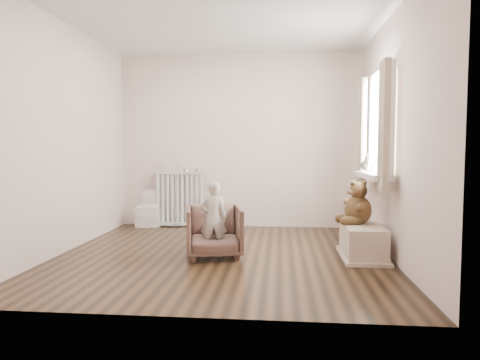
# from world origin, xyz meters

# --- Properties ---
(floor) EXTENTS (3.60, 3.60, 0.01)m
(floor) POSITION_xyz_m (0.00, 0.00, 0.00)
(floor) COLOR black
(floor) RESTS_ON ground
(ceiling) EXTENTS (3.60, 3.60, 0.01)m
(ceiling) POSITION_xyz_m (0.00, 0.00, 2.60)
(ceiling) COLOR white
(ceiling) RESTS_ON ground
(back_wall) EXTENTS (3.60, 0.02, 2.60)m
(back_wall) POSITION_xyz_m (0.00, 1.80, 1.30)
(back_wall) COLOR white
(back_wall) RESTS_ON ground
(front_wall) EXTENTS (3.60, 0.02, 2.60)m
(front_wall) POSITION_xyz_m (0.00, -1.80, 1.30)
(front_wall) COLOR white
(front_wall) RESTS_ON ground
(left_wall) EXTENTS (0.02, 3.60, 2.60)m
(left_wall) POSITION_xyz_m (-1.80, 0.00, 1.30)
(left_wall) COLOR white
(left_wall) RESTS_ON ground
(right_wall) EXTENTS (0.02, 3.60, 2.60)m
(right_wall) POSITION_xyz_m (1.80, 0.00, 1.30)
(right_wall) COLOR white
(right_wall) RESTS_ON ground
(window) EXTENTS (0.03, 0.90, 1.10)m
(window) POSITION_xyz_m (1.76, 0.30, 1.45)
(window) COLOR white
(window) RESTS_ON right_wall
(window_sill) EXTENTS (0.22, 1.10, 0.06)m
(window_sill) POSITION_xyz_m (1.67, 0.30, 0.87)
(window_sill) COLOR silver
(window_sill) RESTS_ON right_wall
(curtain_left) EXTENTS (0.06, 0.26, 1.30)m
(curtain_left) POSITION_xyz_m (1.65, -0.27, 1.39)
(curtain_left) COLOR tan
(curtain_left) RESTS_ON right_wall
(curtain_right) EXTENTS (0.06, 0.26, 1.30)m
(curtain_right) POSITION_xyz_m (1.65, 0.87, 1.39)
(curtain_right) COLOR tan
(curtain_right) RESTS_ON right_wall
(radiator) EXTENTS (0.79, 0.15, 0.83)m
(radiator) POSITION_xyz_m (-0.89, 1.68, 0.39)
(radiator) COLOR silver
(radiator) RESTS_ON floor
(paper_doll) EXTENTS (0.17, 0.01, 0.28)m
(paper_doll) POSITION_xyz_m (-1.02, 1.68, 0.97)
(paper_doll) COLOR beige
(paper_doll) RESTS_ON radiator
(tin_a) EXTENTS (0.09, 0.09, 0.05)m
(tin_a) POSITION_xyz_m (-0.78, 1.68, 0.85)
(tin_a) COLOR #A59E8C
(tin_a) RESTS_ON radiator
(tin_b) EXTENTS (0.10, 0.10, 0.06)m
(tin_b) POSITION_xyz_m (-0.60, 1.68, 0.86)
(tin_b) COLOR #A59E8C
(tin_b) RESTS_ON radiator
(toy_vanity) EXTENTS (0.35, 0.25, 0.55)m
(toy_vanity) POSITION_xyz_m (-1.36, 1.65, 0.28)
(toy_vanity) COLOR silver
(toy_vanity) RESTS_ON floor
(armchair) EXTENTS (0.70, 0.72, 0.55)m
(armchair) POSITION_xyz_m (-0.08, -0.09, 0.28)
(armchair) COLOR brown
(armchair) RESTS_ON floor
(child) EXTENTS (0.33, 0.25, 0.81)m
(child) POSITION_xyz_m (-0.08, -0.14, 0.43)
(child) COLOR beige
(child) RESTS_ON armchair
(toy_bench) EXTENTS (0.40, 0.75, 0.35)m
(toy_bench) POSITION_xyz_m (1.52, 0.01, 0.20)
(toy_bench) COLOR beige
(toy_bench) RESTS_ON floor
(teddy_bear) EXTENTS (0.44, 0.38, 0.47)m
(teddy_bear) POSITION_xyz_m (1.48, 0.11, 0.67)
(teddy_bear) COLOR #3E2A15
(teddy_bear) RESTS_ON toy_bench
(plush_cat) EXTENTS (0.24, 0.29, 0.21)m
(plush_cat) POSITION_xyz_m (1.66, 0.54, 1.00)
(plush_cat) COLOR slate
(plush_cat) RESTS_ON window_sill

